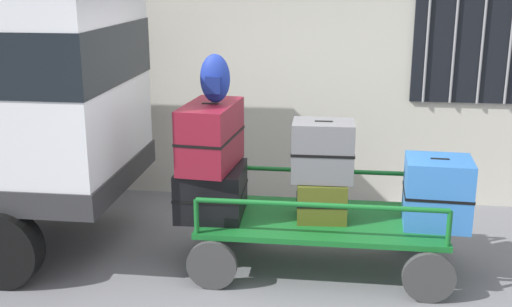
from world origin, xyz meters
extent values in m
plane|color=slate|center=(0.00, 0.00, 0.00)|extent=(40.00, 40.00, 0.00)
cube|color=black|center=(1.90, 2.31, 2.00)|extent=(1.20, 0.04, 1.50)
cylinder|color=gray|center=(1.45, 2.27, 2.00)|extent=(0.03, 0.03, 1.50)
cylinder|color=gray|center=(1.75, 2.27, 2.00)|extent=(0.03, 0.03, 1.50)
cylinder|color=gray|center=(2.05, 2.27, 2.00)|extent=(0.03, 0.03, 1.50)
cylinder|color=gray|center=(2.35, 2.27, 2.00)|extent=(0.03, 0.03, 1.50)
cylinder|color=black|center=(-2.40, -0.30, 0.35)|extent=(0.70, 0.22, 0.70)
cube|color=#146023|center=(0.36, 0.42, 0.47)|extent=(2.21, 1.06, 0.05)
cylinder|color=#383838|center=(1.29, -0.13, 0.22)|extent=(0.45, 0.06, 0.45)
cylinder|color=#383838|center=(1.29, 0.97, 0.22)|extent=(0.45, 0.06, 0.45)
cylinder|color=#383838|center=(-0.56, -0.13, 0.22)|extent=(0.45, 0.06, 0.45)
cylinder|color=#383838|center=(-0.56, 0.97, 0.22)|extent=(0.45, 0.06, 0.45)
cylinder|color=#146023|center=(1.42, -0.07, 0.65)|extent=(0.04, 0.04, 0.31)
cylinder|color=#146023|center=(1.42, 0.91, 0.65)|extent=(0.04, 0.04, 0.31)
cylinder|color=#146023|center=(-0.70, -0.07, 0.65)|extent=(0.04, 0.04, 0.31)
cylinder|color=#146023|center=(-0.70, 0.91, 0.65)|extent=(0.04, 0.04, 0.31)
cylinder|color=#146023|center=(0.36, -0.07, 0.80)|extent=(2.13, 0.04, 0.04)
cylinder|color=#146023|center=(0.36, 0.91, 0.80)|extent=(2.13, 0.04, 0.04)
cube|color=black|center=(-0.66, 0.41, 0.72)|extent=(0.62, 0.71, 0.45)
cube|color=black|center=(-0.66, 0.41, 0.72)|extent=(0.63, 0.72, 0.02)
cube|color=black|center=(-0.66, 0.41, 0.95)|extent=(0.16, 0.03, 0.02)
cube|color=maroon|center=(-0.66, 0.42, 1.25)|extent=(0.50, 0.86, 0.59)
cube|color=black|center=(-0.66, 0.42, 1.25)|extent=(0.51, 0.87, 0.02)
cube|color=black|center=(-0.66, 0.42, 1.54)|extent=(0.15, 0.04, 0.02)
cube|color=#4C5119|center=(0.36, 0.41, 0.68)|extent=(0.47, 0.43, 0.36)
cube|color=black|center=(0.36, 0.41, 0.68)|extent=(0.48, 0.44, 0.02)
cube|color=black|center=(0.36, 0.41, 0.86)|extent=(0.16, 0.04, 0.02)
cube|color=slate|center=(0.36, 0.45, 1.14)|extent=(0.56, 0.41, 0.54)
cube|color=black|center=(0.36, 0.45, 1.14)|extent=(0.57, 0.42, 0.02)
cube|color=black|center=(0.36, 0.45, 1.40)|extent=(0.16, 0.03, 0.02)
cube|color=#3372C6|center=(1.38, 0.40, 0.80)|extent=(0.60, 0.53, 0.61)
cube|color=black|center=(1.38, 0.40, 0.80)|extent=(0.61, 0.54, 0.02)
cube|color=black|center=(1.38, 0.40, 1.10)|extent=(0.16, 0.04, 0.02)
ellipsoid|color=navy|center=(-0.62, 0.45, 1.77)|extent=(0.27, 0.19, 0.44)
cube|color=navy|center=(-0.62, 0.36, 1.73)|extent=(0.14, 0.06, 0.15)
camera|label=1|loc=(0.47, -5.13, 2.69)|focal=44.81mm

